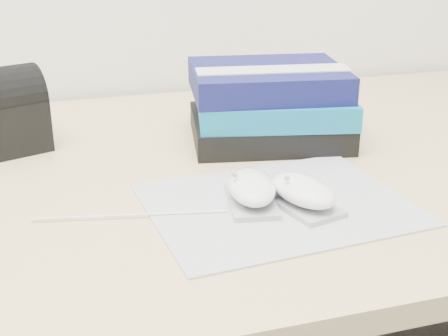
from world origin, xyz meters
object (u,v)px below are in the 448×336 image
object	(u,v)px
desk	(229,273)
mouse_front	(303,192)
book_stack	(270,104)
mouse_rear	(252,189)

from	to	relation	value
desk	mouse_front	world-z (taller)	mouse_front
desk	mouse_front	size ratio (longest dim) A/B	13.81
desk	book_stack	bearing A→B (deg)	7.88
desk	mouse_rear	xyz separation A→B (m)	(-0.04, -0.22, 0.26)
mouse_front	book_stack	bearing A→B (deg)	78.55
mouse_front	book_stack	distance (m)	0.26
desk	mouse_front	xyz separation A→B (m)	(0.02, -0.24, 0.26)
mouse_rear	book_stack	world-z (taller)	book_stack
mouse_rear	mouse_front	bearing A→B (deg)	-25.93
mouse_rear	book_stack	size ratio (longest dim) A/B	0.41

